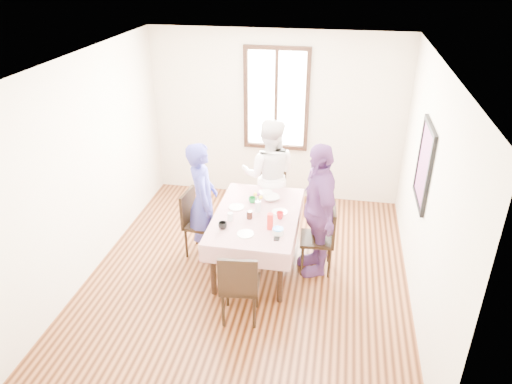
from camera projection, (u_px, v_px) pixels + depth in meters
ground at (249, 272)px, 6.16m from camera, size 4.50×4.50×0.00m
back_wall at (276, 118)px, 7.51m from camera, size 4.00×0.00×4.00m
right_wall at (427, 192)px, 5.22m from camera, size 0.00×4.50×4.50m
window_frame at (276, 99)px, 7.35m from camera, size 1.02×0.06×1.62m
window_pane at (276, 99)px, 7.36m from camera, size 0.90×0.02×1.50m
art_poster at (425, 165)px, 5.39m from camera, size 0.04×0.76×0.96m
dining_table at (257, 240)px, 6.15m from camera, size 0.92×1.49×0.75m
tablecloth at (257, 215)px, 5.97m from camera, size 1.04×1.61×0.01m
chair_left at (202, 224)px, 6.36m from camera, size 0.46×0.46×0.91m
chair_right at (317, 239)px, 6.03m from camera, size 0.44×0.44×0.91m
chair_far at (269, 198)px, 7.00m from camera, size 0.45×0.45×0.91m
chair_near at (240, 284)px, 5.22m from camera, size 0.46×0.46×0.91m
person_left at (202, 201)px, 6.19m from camera, size 0.55×0.68×1.61m
person_far at (269, 175)px, 6.81m from camera, size 0.84×0.66×1.68m
person_right at (317, 210)px, 5.84m from camera, size 0.73×1.11×1.75m
mug_black at (223, 226)px, 5.65m from camera, size 0.14×0.14×0.08m
mug_flag at (280, 215)px, 5.85m from camera, size 0.13×0.13×0.09m
mug_green at (252, 200)px, 6.22m from camera, size 0.14×0.14×0.08m
serving_bowl at (271, 198)px, 6.30m from camera, size 0.28×0.28×0.05m
juice_carton at (270, 221)px, 5.61m from camera, size 0.06×0.06×0.20m
butter_tub at (278, 232)px, 5.54m from camera, size 0.14×0.14×0.07m
jam_jar at (250, 215)px, 5.85m from camera, size 0.07×0.07×0.10m
drinking_glass at (230, 217)px, 5.82m from camera, size 0.07×0.07×0.10m
smartphone at (277, 238)px, 5.48m from camera, size 0.06×0.13×0.01m
flower_vase at (258, 206)px, 6.00m from camera, size 0.07×0.07×0.14m
plate_left at (236, 207)px, 6.12m from camera, size 0.20×0.20×0.01m
plate_right at (280, 212)px, 6.01m from camera, size 0.20×0.20×0.01m
plate_far at (266, 192)px, 6.48m from camera, size 0.20×0.20×0.01m
plate_near at (245, 234)px, 5.55m from camera, size 0.20×0.20×0.01m
butter_lid at (278, 229)px, 5.52m from camera, size 0.12×0.12×0.01m
flower_bunch at (258, 198)px, 5.95m from camera, size 0.09×0.09×0.10m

